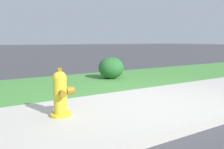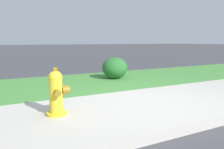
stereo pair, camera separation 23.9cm
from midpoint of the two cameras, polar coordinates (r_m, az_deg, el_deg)
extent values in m
plane|color=#424247|center=(3.74, 7.88, -7.74)|extent=(120.00, 120.00, 0.00)
cube|color=#BCB7AD|center=(3.74, 7.88, -7.67)|extent=(18.00, 2.03, 0.01)
cube|color=#47893D|center=(5.76, -6.95, -1.82)|extent=(18.00, 2.76, 0.01)
cube|color=#BCB7AD|center=(2.99, 21.22, -11.39)|extent=(18.00, 0.16, 0.12)
cylinder|color=yellow|center=(3.25, -15.30, -10.08)|extent=(0.29, 0.29, 0.05)
cylinder|color=yellow|center=(3.18, -15.50, -5.38)|extent=(0.19, 0.19, 0.50)
sphere|color=yellow|center=(3.13, -15.69, -0.93)|extent=(0.20, 0.20, 0.20)
cube|color=olive|center=(3.11, -15.78, 1.15)|extent=(0.06, 0.06, 0.06)
cylinder|color=olive|center=(3.29, -16.06, -3.82)|extent=(0.09, 0.09, 0.09)
cylinder|color=olive|center=(3.03, -14.98, -4.87)|extent=(0.09, 0.09, 0.09)
cylinder|color=olive|center=(3.19, -13.03, -4.10)|extent=(0.11, 0.12, 0.12)
ellipsoid|color=#28662D|center=(6.16, -1.35, 1.75)|extent=(0.72, 0.72, 0.61)
camera|label=1|loc=(0.12, -91.59, -0.25)|focal=35.00mm
camera|label=2|loc=(0.12, 88.41, 0.25)|focal=35.00mm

